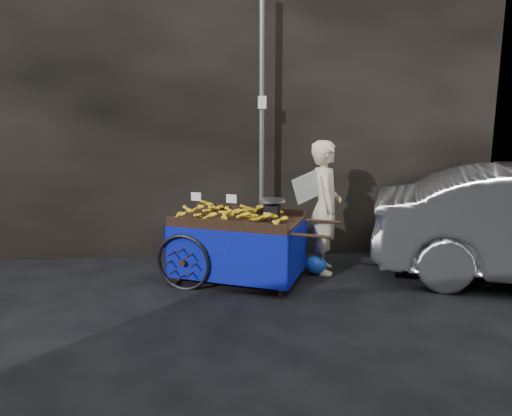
{
  "coord_description": "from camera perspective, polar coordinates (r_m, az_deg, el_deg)",
  "views": [
    {
      "loc": [
        -0.29,
        -6.08,
        2.34
      ],
      "look_at": [
        0.16,
        0.5,
        1.0
      ],
      "focal_mm": 35.0,
      "sensor_mm": 36.0,
      "label": 1
    }
  ],
  "objects": [
    {
      "name": "vendor",
      "position": [
        7.11,
        7.89,
        0.1
      ],
      "size": [
        0.77,
        0.73,
        1.89
      ],
      "rotation": [
        0.0,
        0.0,
        1.47
      ],
      "color": "beige",
      "rests_on": "ground"
    },
    {
      "name": "street_pole",
      "position": [
        7.41,
        0.67,
        8.94
      ],
      "size": [
        0.12,
        0.1,
        4.0
      ],
      "color": "slate",
      "rests_on": "ground"
    },
    {
      "name": "banana_cart",
      "position": [
        6.75,
        -2.47,
        -2.04
      ],
      "size": [
        2.48,
        1.78,
        1.23
      ],
      "rotation": [
        0.0,
        0.0,
        -0.39
      ],
      "color": "black",
      "rests_on": "ground"
    },
    {
      "name": "plastic_bag",
      "position": [
        7.16,
        6.88,
        -6.49
      ],
      "size": [
        0.3,
        0.24,
        0.27
      ],
      "primitive_type": "ellipsoid",
      "color": "blue",
      "rests_on": "ground"
    },
    {
      "name": "ground",
      "position": [
        6.52,
        -1.11,
        -9.51
      ],
      "size": [
        80.0,
        80.0,
        0.0
      ],
      "primitive_type": "plane",
      "color": "black",
      "rests_on": "ground"
    },
    {
      "name": "building_wall",
      "position": [
        8.71,
        0.6,
        12.57
      ],
      "size": [
        13.5,
        2.0,
        5.0
      ],
      "color": "black",
      "rests_on": "ground"
    }
  ]
}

